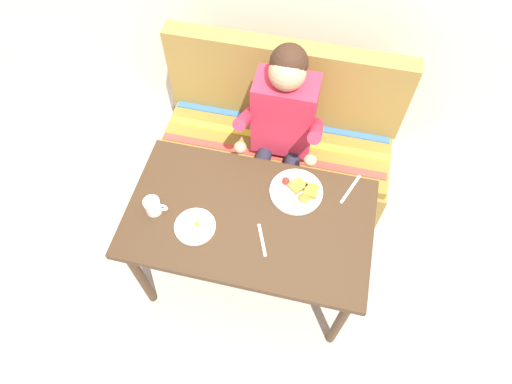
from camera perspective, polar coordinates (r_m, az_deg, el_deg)
ground_plane at (r=2.78m, az=-0.71°, el=-10.49°), size 8.00×8.00×0.00m
table at (r=2.19m, az=-0.88°, el=-4.25°), size 1.20×0.70×0.73m
couch at (r=2.86m, az=2.77°, el=6.04°), size 1.44×0.56×1.00m
person at (r=2.43m, az=3.41°, el=8.65°), size 0.45×0.61×1.21m
plate_breakfast at (r=2.18m, az=5.43°, el=0.15°), size 0.27×0.27×0.05m
plate_eggs at (r=2.10m, az=-7.99°, el=-4.48°), size 0.20×0.20×0.04m
coffee_mug at (r=2.15m, az=-13.32°, el=-1.78°), size 0.12×0.08×0.09m
fork at (r=2.05m, az=0.80°, el=-6.30°), size 0.08×0.16×0.00m
knife at (r=2.24m, az=12.28°, el=0.39°), size 0.09×0.19×0.00m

